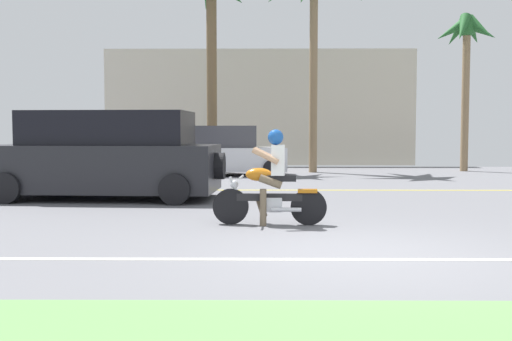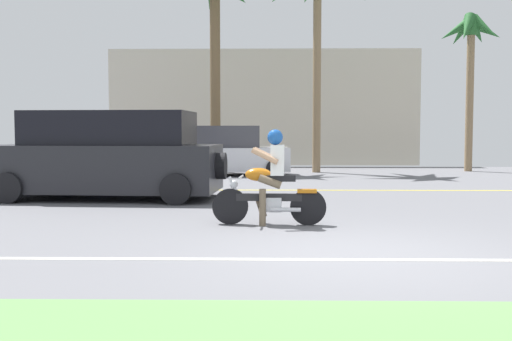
{
  "view_description": "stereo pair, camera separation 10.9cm",
  "coord_description": "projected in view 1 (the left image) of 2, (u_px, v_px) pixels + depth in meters",
  "views": [
    {
      "loc": [
        -1.17,
        -7.19,
        1.48
      ],
      "look_at": [
        -1.26,
        3.03,
        0.82
      ],
      "focal_mm": 42.33,
      "sensor_mm": 36.0,
      "label": 1
    },
    {
      "loc": [
        -1.06,
        -7.19,
        1.48
      ],
      "look_at": [
        -1.26,
        3.03,
        0.82
      ],
      "focal_mm": 42.33,
      "sensor_mm": 36.0,
      "label": 2
    }
  ],
  "objects": [
    {
      "name": "palm_tree_0",
      "position": [
        467.0,
        43.0,
        22.19
      ],
      "size": [
        2.4,
        2.21,
        5.78
      ],
      "color": "#846B4C",
      "rests_on": "ground"
    },
    {
      "name": "parked_car_1",
      "position": [
        228.0,
        152.0,
        20.28
      ],
      "size": [
        3.78,
        2.08,
        1.66
      ],
      "color": "silver",
      "rests_on": "ground"
    },
    {
      "name": "lane_line_far",
      "position": [
        307.0,
        190.0,
        15.16
      ],
      "size": [
        50.4,
        0.12,
        0.01
      ],
      "primitive_type": "cube",
      "color": "yellow",
      "rests_on": "ground"
    },
    {
      "name": "suv_nearby",
      "position": [
        107.0,
        156.0,
        13.19
      ],
      "size": [
        5.13,
        2.51,
        1.92
      ],
      "color": "#232328",
      "rests_on": "ground"
    },
    {
      "name": "lane_line_near",
      "position": [
        362.0,
        259.0,
        6.96
      ],
      "size": [
        50.4,
        0.12,
        0.01
      ],
      "primitive_type": "cube",
      "color": "silver",
      "rests_on": "ground"
    },
    {
      "name": "building_far",
      "position": [
        260.0,
        109.0,
        28.06
      ],
      "size": [
        13.49,
        4.0,
        5.03
      ],
      "primitive_type": "cube",
      "color": "beige",
      "rests_on": "ground"
    },
    {
      "name": "ground",
      "position": [
        330.0,
        220.0,
        10.26
      ],
      "size": [
        56.0,
        30.0,
        0.04
      ],
      "primitive_type": "cube",
      "color": "slate"
    },
    {
      "name": "motorcyclist",
      "position": [
        271.0,
        185.0,
        9.53
      ],
      "size": [
        1.81,
        0.59,
        1.51
      ],
      "color": "black",
      "rests_on": "ground"
    },
    {
      "name": "parked_car_0",
      "position": [
        75.0,
        154.0,
        18.68
      ],
      "size": [
        4.01,
        2.07,
        1.65
      ],
      "color": "navy",
      "rests_on": "ground"
    }
  ]
}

